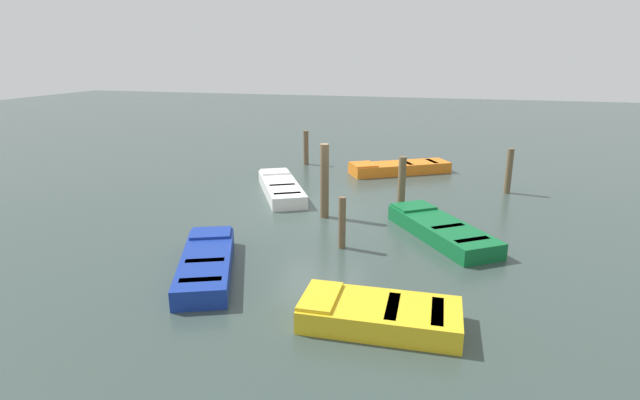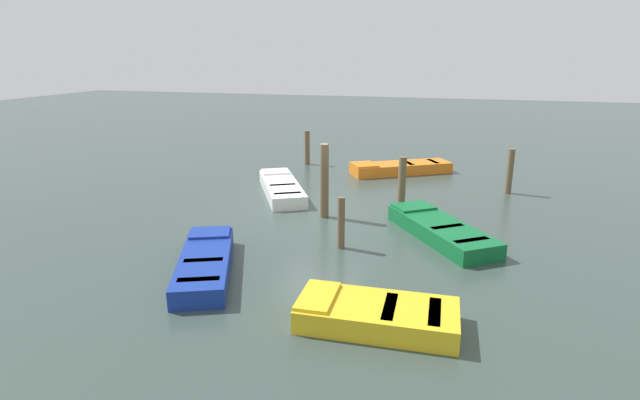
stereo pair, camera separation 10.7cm
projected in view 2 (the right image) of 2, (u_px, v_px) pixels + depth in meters
ground_plane at (320, 211)px, 14.83m from camera, size 80.00×80.00×0.00m
rowboat_blue at (205, 263)px, 10.68m from camera, size 3.49×2.24×0.46m
rowboat_green at (440, 229)px, 12.67m from camera, size 3.57×3.00×0.46m
rowboat_white at (281, 188)px, 16.61m from camera, size 3.84×2.73×0.46m
rowboat_yellow at (376, 314)px, 8.57m from camera, size 1.35×2.75×0.46m
rowboat_orange at (400, 168)px, 19.45m from camera, size 2.94×3.89×0.46m
mooring_piling_far_left at (324, 181)px, 14.03m from camera, size 0.24×0.24×2.10m
mooring_piling_center at (402, 184)px, 14.69m from camera, size 0.23×0.23×1.62m
mooring_piling_mid_right at (307, 148)px, 20.86m from camera, size 0.21×0.21×1.41m
mooring_piling_far_right at (341, 223)px, 11.89m from camera, size 0.17×0.17×1.27m
mooring_piling_near_left at (510, 171)px, 16.52m from camera, size 0.21×0.21×1.50m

